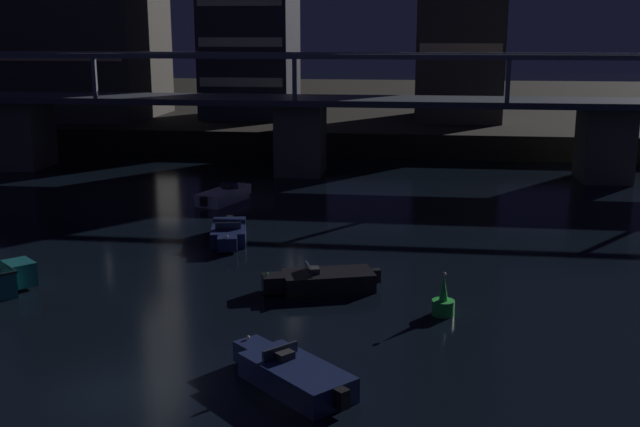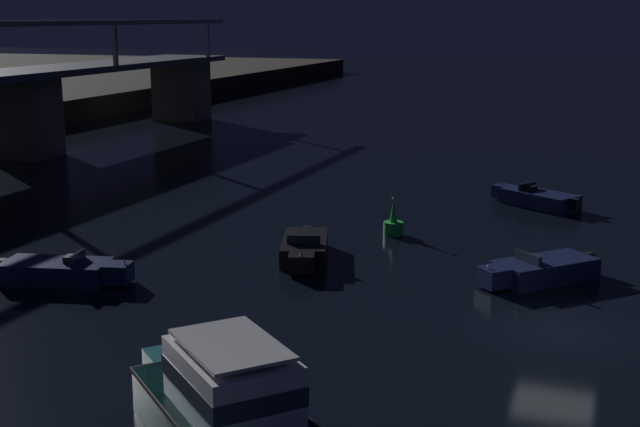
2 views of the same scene
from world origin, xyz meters
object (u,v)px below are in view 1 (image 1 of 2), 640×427
speedboat_far_left (323,281)px  channel_buoy (443,303)px  speedboat_mid_right (224,196)px  tower_west_tall (250,21)px  speedboat_near_right (229,233)px  river_bridge (301,121)px  speedboat_mid_left (292,374)px

speedboat_far_left → channel_buoy: 5.62m
speedboat_mid_right → tower_west_tall: bearing=98.8°
speedboat_near_right → speedboat_far_left: size_ratio=1.01×
river_bridge → tower_west_tall: tower_west_tall is taller
speedboat_near_right → channel_buoy: channel_buoy is taller
speedboat_mid_left → channel_buoy: 8.54m
speedboat_mid_left → speedboat_mid_right: size_ratio=0.87×
channel_buoy → speedboat_mid_right: bearing=125.4°
tower_west_tall → speedboat_mid_right: 34.42m
tower_west_tall → speedboat_far_left: 52.01m
speedboat_near_right → river_bridge: bearing=87.6°
speedboat_mid_right → speedboat_far_left: 18.91m
tower_west_tall → speedboat_mid_left: tower_west_tall is taller
river_bridge → tower_west_tall: (-8.42, 20.96, 7.95)m
speedboat_mid_left → speedboat_near_right: bearing=110.1°
tower_west_tall → speedboat_mid_left: bearing=-76.8°
speedboat_near_right → speedboat_mid_left: 17.86m
tower_west_tall → river_bridge: bearing=-68.1°
speedboat_near_right → tower_west_tall: bearing=100.3°
speedboat_mid_left → river_bridge: bearing=98.1°
tower_west_tall → speedboat_near_right: tower_west_tall is taller
speedboat_near_right → speedboat_far_left: bearing=-51.0°
speedboat_far_left → speedboat_near_right: bearing=129.0°
speedboat_mid_left → speedboat_far_left: bearing=90.9°
river_bridge → speedboat_mid_left: river_bridge is taller
river_bridge → speedboat_far_left: bearing=-79.6°
speedboat_mid_left → speedboat_far_left: size_ratio=0.87×
river_bridge → speedboat_near_right: 20.83m
tower_west_tall → channel_buoy: size_ratio=11.41×
tower_west_tall → speedboat_near_right: (7.56, -41.44, -11.67)m
speedboat_near_right → channel_buoy: (11.08, -9.79, 0.06)m
tower_west_tall → speedboat_mid_left: 60.92m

